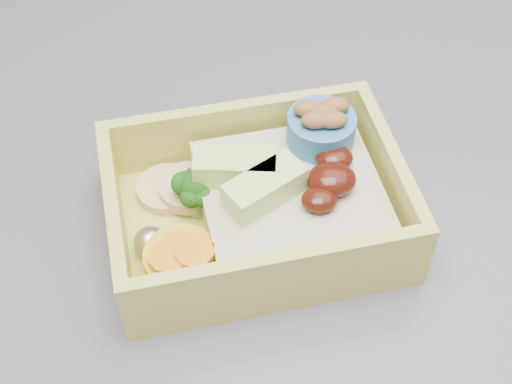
{
  "coord_description": "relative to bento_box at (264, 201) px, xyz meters",
  "views": [
    {
      "loc": [
        0.02,
        -0.41,
        1.31
      ],
      "look_at": [
        0.04,
        -0.11,
        0.96
      ],
      "focal_mm": 50.0,
      "sensor_mm": 36.0,
      "label": 1
    }
  ],
  "objects": [
    {
      "name": "bento_box",
      "position": [
        0.0,
        0.0,
        0.0
      ],
      "size": [
        0.21,
        0.17,
        0.07
      ],
      "rotation": [
        0.0,
        0.0,
        0.15
      ],
      "color": "#D0C956",
      "rests_on": "island"
    }
  ]
}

